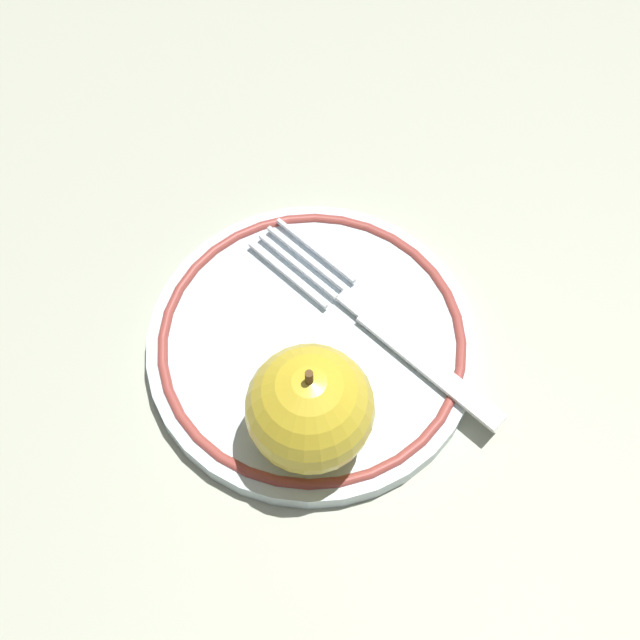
# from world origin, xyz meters

# --- Properties ---
(ground_plane) EXTENTS (2.00, 2.00, 0.00)m
(ground_plane) POSITION_xyz_m (0.00, 0.00, 0.00)
(ground_plane) COLOR #AAB19B
(plate) EXTENTS (0.19, 0.19, 0.02)m
(plate) POSITION_xyz_m (0.00, 0.01, 0.01)
(plate) COLOR silver
(plate) RESTS_ON ground_plane
(apple_red_whole) EXTENTS (0.07, 0.07, 0.08)m
(apple_red_whole) POSITION_xyz_m (-0.01, -0.05, 0.05)
(apple_red_whole) COLOR gold
(apple_red_whole) RESTS_ON plate
(fork) EXTENTS (0.12, 0.16, 0.00)m
(fork) POSITION_xyz_m (0.04, 0.01, 0.02)
(fork) COLOR silver
(fork) RESTS_ON plate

